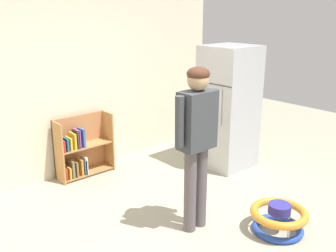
{
  "coord_description": "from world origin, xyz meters",
  "views": [
    {
      "loc": [
        -2.36,
        -2.44,
        2.29
      ],
      "look_at": [
        0.06,
        0.32,
        1.15
      ],
      "focal_mm": 40.99,
      "sensor_mm": 36.0,
      "label": 1
    }
  ],
  "objects": [
    {
      "name": "ground_plane",
      "position": [
        0.0,
        0.0,
        0.0
      ],
      "size": [
        12.0,
        12.0,
        0.0
      ],
      "primitive_type": "plane",
      "color": "#A3A08A",
      "rests_on": "ground"
    },
    {
      "name": "back_wall",
      "position": [
        0.0,
        2.33,
        1.35
      ],
      "size": [
        5.2,
        0.06,
        2.7
      ],
      "primitive_type": "cube",
      "color": "beige",
      "rests_on": "ground"
    },
    {
      "name": "refrigerator",
      "position": [
        1.87,
        1.04,
        0.89
      ],
      "size": [
        0.73,
        0.68,
        1.78
      ],
      "color": "#B7BABF",
      "rests_on": "ground"
    },
    {
      "name": "bookshelf",
      "position": [
        0.03,
        2.14,
        0.37
      ],
      "size": [
        0.8,
        0.28,
        0.85
      ],
      "color": "#B88046",
      "rests_on": "ground"
    },
    {
      "name": "standing_person",
      "position": [
        0.27,
        0.12,
        1.06
      ],
      "size": [
        0.57,
        0.23,
        1.75
      ],
      "color": "#595256",
      "rests_on": "ground"
    },
    {
      "name": "baby_walker",
      "position": [
        0.88,
        -0.53,
        0.16
      ],
      "size": [
        0.6,
        0.6,
        0.32
      ],
      "color": "#2348B1",
      "rests_on": "ground"
    }
  ]
}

